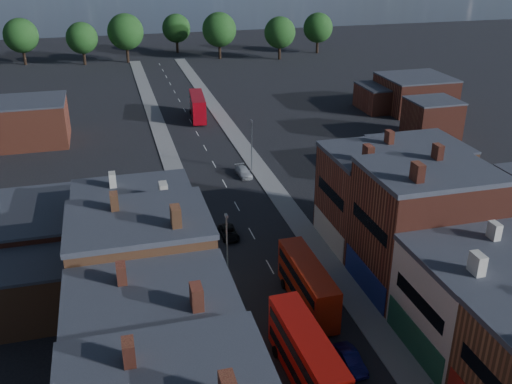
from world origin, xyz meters
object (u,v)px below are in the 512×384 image
car_1 (350,360)px  ped_1 (261,371)px  bus_2 (198,106)px  bus_1 (307,284)px  car_3 (244,172)px  bus_0 (307,356)px  car_2 (229,233)px

car_1 → ped_1: bearing=174.2°
bus_2 → car_1: 74.19m
bus_1 → car_3: bearing=86.2°
bus_0 → car_3: bearing=80.4°
bus_0 → car_2: bus_0 is taller
bus_0 → ped_1: size_ratio=6.61×
car_1 → car_3: car_1 is taller
ped_1 → car_1: bearing=-176.9°
bus_2 → car_2: bus_2 is taller
bus_1 → car_1: size_ratio=2.64×
bus_2 → bus_1: bearing=-84.8°
car_1 → car_3: (1.32, 43.20, -0.04)m
bus_1 → car_2: 16.47m
car_1 → bus_1: bearing=90.2°
bus_0 → car_2: size_ratio=2.71×
car_1 → car_3: size_ratio=0.93×
ped_1 → bus_0: bearing=167.3°
car_3 → ped_1: 43.88m
bus_1 → car_1: (0.63, -9.20, -1.87)m
bus_1 → ped_1: size_ratio=6.28×
bus_1 → car_3: bus_1 is taller
bus_2 → ped_1: 74.27m
car_3 → ped_1: bearing=-105.6°
car_2 → car_3: 19.33m
bus_2 → car_2: (-4.62, -49.22, -2.01)m
car_1 → bus_0: bearing=-172.6°
bus_2 → car_1: bearing=-84.3°
bus_0 → bus_2: bus_0 is taller
car_1 → ped_1: 7.83m
bus_1 → bus_2: (0.21, 64.97, 0.05)m
bus_1 → ped_1: 11.56m
car_2 → bus_1: bearing=-75.9°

